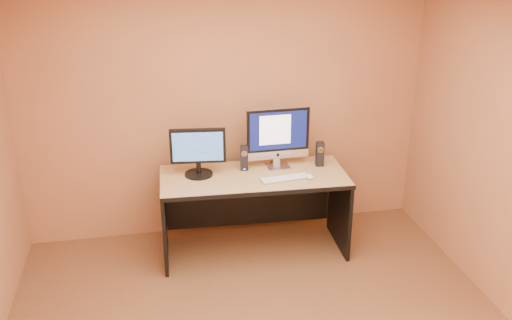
{
  "coord_description": "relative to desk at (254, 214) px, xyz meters",
  "views": [
    {
      "loc": [
        -0.76,
        -3.34,
        2.94
      ],
      "look_at": [
        0.18,
        1.35,
        1.0
      ],
      "focal_mm": 40.0,
      "sensor_mm": 36.0,
      "label": 1
    }
  ],
  "objects": [
    {
      "name": "mouse",
      "position": [
        0.5,
        -0.17,
        0.42
      ],
      "size": [
        0.07,
        0.11,
        0.04
      ],
      "primitive_type": "ellipsoid",
      "rotation": [
        0.0,
        0.0,
        -0.07
      ],
      "color": "silver",
      "rests_on": "desk"
    },
    {
      "name": "keyboard",
      "position": [
        0.27,
        -0.14,
        0.41
      ],
      "size": [
        0.48,
        0.18,
        0.02
      ],
      "primitive_type": "cube",
      "rotation": [
        0.0,
        0.0,
        0.13
      ],
      "color": "#B7B7BB",
      "rests_on": "desk"
    },
    {
      "name": "second_monitor",
      "position": [
        -0.5,
        0.11,
        0.63
      ],
      "size": [
        0.55,
        0.32,
        0.46
      ],
      "primitive_type": null,
      "rotation": [
        0.0,
        0.0,
        -0.11
      ],
      "color": "black",
      "rests_on": "desk"
    },
    {
      "name": "speaker_right",
      "position": [
        0.67,
        0.11,
        0.52
      ],
      "size": [
        0.08,
        0.09,
        0.24
      ],
      "primitive_type": null,
      "rotation": [
        0.0,
        0.0,
        -0.13
      ],
      "color": "black",
      "rests_on": "desk"
    },
    {
      "name": "speaker_left",
      "position": [
        -0.06,
        0.16,
        0.52
      ],
      "size": [
        0.08,
        0.09,
        0.24
      ],
      "primitive_type": null,
      "rotation": [
        0.0,
        0.0,
        -0.15
      ],
      "color": "black",
      "rests_on": "desk"
    },
    {
      "name": "cable_a",
      "position": [
        0.27,
        0.29,
        0.41
      ],
      "size": [
        0.08,
        0.23,
        0.01
      ],
      "primitive_type": "cylinder",
      "rotation": [
        1.57,
        0.0,
        0.33
      ],
      "color": "black",
      "rests_on": "desk"
    },
    {
      "name": "walls",
      "position": [
        -0.18,
        -1.45,
        0.9
      ],
      "size": [
        4.0,
        4.0,
        2.6
      ],
      "primitive_type": null,
      "color": "#AB6A45",
      "rests_on": "ground"
    },
    {
      "name": "desk",
      "position": [
        0.0,
        0.0,
        0.0
      ],
      "size": [
        1.77,
        0.83,
        0.8
      ],
      "primitive_type": null,
      "rotation": [
        0.0,
        0.0,
        -0.04
      ],
      "color": "tan",
      "rests_on": "ground"
    },
    {
      "name": "cable_b",
      "position": [
        0.25,
        0.31,
        0.41
      ],
      "size": [
        0.12,
        0.16,
        0.01
      ],
      "primitive_type": "cylinder",
      "rotation": [
        1.57,
        0.0,
        -0.63
      ],
      "color": "black",
      "rests_on": "desk"
    },
    {
      "name": "imac",
      "position": [
        0.27,
        0.16,
        0.7
      ],
      "size": [
        0.62,
        0.24,
        0.6
      ],
      "primitive_type": null,
      "rotation": [
        0.0,
        0.0,
        0.02
      ],
      "color": "#B6B5BA",
      "rests_on": "desk"
    }
  ]
}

